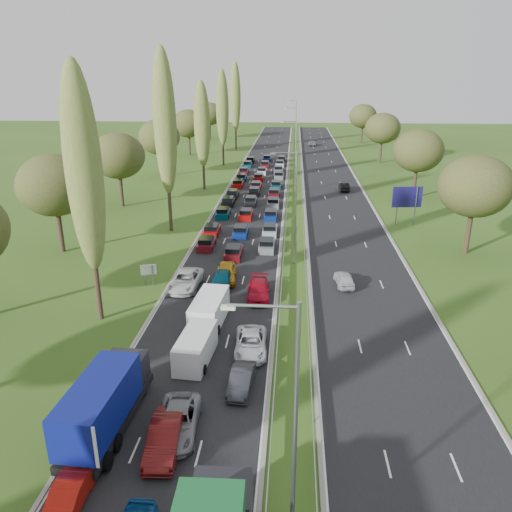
# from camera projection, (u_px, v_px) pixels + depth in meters

# --- Properties ---
(ground) EXTENTS (260.00, 260.00, 0.00)m
(ground) POSITION_uv_depth(u_px,v_px,m) (295.00, 189.00, 88.23)
(ground) COLOR #314C17
(ground) RESTS_ON ground
(near_carriageway) EXTENTS (10.50, 215.00, 0.04)m
(near_carriageway) POSITION_uv_depth(u_px,v_px,m) (258.00, 186.00, 91.05)
(near_carriageway) COLOR black
(near_carriageway) RESTS_ON ground
(far_carriageway) EXTENTS (10.50, 215.00, 0.04)m
(far_carriageway) POSITION_uv_depth(u_px,v_px,m) (332.00, 187.00, 90.09)
(far_carriageway) COLOR black
(far_carriageway) RESTS_ON ground
(central_reservation) EXTENTS (2.36, 215.00, 0.32)m
(central_reservation) POSITION_uv_depth(u_px,v_px,m) (295.00, 183.00, 90.38)
(central_reservation) COLOR gray
(central_reservation) RESTS_ON ground
(lamp_columns) EXTENTS (0.18, 140.18, 12.00)m
(lamp_columns) POSITION_uv_depth(u_px,v_px,m) (296.00, 157.00, 84.30)
(lamp_columns) COLOR gray
(lamp_columns) RESTS_ON ground
(poplar_row) EXTENTS (2.80, 127.80, 22.44)m
(poplar_row) POSITION_uv_depth(u_px,v_px,m) (189.00, 123.00, 74.03)
(poplar_row) COLOR #2D2116
(poplar_row) RESTS_ON ground
(woodland_left) EXTENTS (8.00, 166.00, 11.10)m
(woodland_left) POSITION_uv_depth(u_px,v_px,m) (110.00, 160.00, 71.19)
(woodland_left) COLOR #2D2116
(woodland_left) RESTS_ON ground
(woodland_right) EXTENTS (8.00, 153.00, 11.10)m
(woodland_right) POSITION_uv_depth(u_px,v_px,m) (432.00, 159.00, 71.73)
(woodland_right) COLOR #2D2116
(woodland_right) RESTS_ON ground
(traffic_queue_fill) EXTENTS (9.07, 69.83, 0.80)m
(traffic_queue_fill) POSITION_uv_depth(u_px,v_px,m) (256.00, 189.00, 86.27)
(traffic_queue_fill) COLOR #590F14
(traffic_queue_fill) RESTS_ON ground
(near_car_1) EXTENTS (1.44, 4.02, 1.32)m
(near_car_1) POSITION_uv_depth(u_px,v_px,m) (68.00, 497.00, 23.17)
(near_car_1) COLOR #AE120A
(near_car_1) RESTS_ON near_carriageway
(near_car_2) EXTENTS (2.84, 5.71, 1.56)m
(near_car_2) POSITION_uv_depth(u_px,v_px,m) (186.00, 280.00, 47.25)
(near_car_2) COLOR silver
(near_car_2) RESTS_ON near_carriageway
(near_car_5) EXTENTS (1.91, 4.79, 1.55)m
(near_car_5) POSITION_uv_depth(u_px,v_px,m) (165.00, 438.00, 26.78)
(near_car_5) COLOR #550E0E
(near_car_5) RESTS_ON near_carriageway
(near_car_6) EXTENTS (2.64, 5.21, 1.41)m
(near_car_6) POSITION_uv_depth(u_px,v_px,m) (177.00, 422.00, 28.13)
(near_car_6) COLOR gray
(near_car_6) RESTS_ON near_carriageway
(near_car_7) EXTENTS (2.14, 4.81, 1.37)m
(near_car_7) POSITION_uv_depth(u_px,v_px,m) (222.00, 280.00, 47.63)
(near_car_7) COLOR #043343
(near_car_7) RESTS_ON near_carriageway
(near_car_8) EXTENTS (2.27, 4.82, 1.59)m
(near_car_8) POSITION_uv_depth(u_px,v_px,m) (226.00, 273.00, 48.97)
(near_car_8) COLOR #BE8A0C
(near_car_8) RESTS_ON near_carriageway
(near_car_9) EXTENTS (1.64, 4.03, 1.30)m
(near_car_9) POSITION_uv_depth(u_px,v_px,m) (241.00, 380.00, 32.03)
(near_car_9) COLOR black
(near_car_9) RESTS_ON near_carriageway
(near_car_10) EXTENTS (2.56, 5.08, 1.38)m
(near_car_10) POSITION_uv_depth(u_px,v_px,m) (251.00, 343.00, 36.38)
(near_car_10) COLOR silver
(near_car_10) RESTS_ON near_carriageway
(near_car_11) EXTENTS (2.19, 5.01, 1.43)m
(near_car_11) POSITION_uv_depth(u_px,v_px,m) (259.00, 290.00, 45.23)
(near_car_11) COLOR #A1091E
(near_car_11) RESTS_ON near_carriageway
(far_car_0) EXTENTS (1.92, 4.06, 1.34)m
(far_car_0) POSITION_uv_depth(u_px,v_px,m) (344.00, 279.00, 47.85)
(far_car_0) COLOR #B7BBC2
(far_car_0) RESTS_ON far_carriageway
(far_car_1) EXTENTS (1.62, 4.35, 1.42)m
(far_car_1) POSITION_uv_depth(u_px,v_px,m) (344.00, 187.00, 86.91)
(far_car_1) COLOR black
(far_car_1) RESTS_ON far_carriageway
(far_car_2) EXTENTS (2.37, 4.83, 1.32)m
(far_car_2) POSITION_uv_depth(u_px,v_px,m) (313.00, 143.00, 142.05)
(far_car_2) COLOR gray
(far_car_2) RESTS_ON far_carriageway
(blue_lorry) EXTENTS (2.43, 8.73, 3.69)m
(blue_lorry) POSITION_uv_depth(u_px,v_px,m) (106.00, 401.00, 27.97)
(blue_lorry) COLOR black
(blue_lorry) RESTS_ON near_carriageway
(white_van_front) EXTENTS (2.01, 5.13, 2.06)m
(white_van_front) POSITION_uv_depth(u_px,v_px,m) (196.00, 346.00, 35.32)
(white_van_front) COLOR silver
(white_van_front) RESTS_ON near_carriageway
(white_van_rear) EXTENTS (2.22, 5.66, 2.28)m
(white_van_rear) POSITION_uv_depth(u_px,v_px,m) (210.00, 309.00, 40.65)
(white_van_rear) COLOR white
(white_van_rear) RESTS_ON near_carriageway
(info_sign) EXTENTS (1.46, 0.55, 2.10)m
(info_sign) POSITION_uv_depth(u_px,v_px,m) (149.00, 272.00, 47.70)
(info_sign) COLOR gray
(info_sign) RESTS_ON ground
(direction_sign) EXTENTS (3.98, 0.58, 5.20)m
(direction_sign) POSITION_uv_depth(u_px,v_px,m) (407.00, 199.00, 66.36)
(direction_sign) COLOR gray
(direction_sign) RESTS_ON ground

